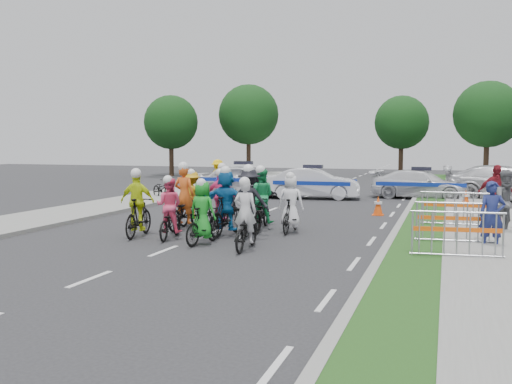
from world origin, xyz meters
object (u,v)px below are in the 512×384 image
(rider_6, at_px, (185,207))
(cone_0, at_px, (378,206))
(rider_4, at_px, (249,209))
(police_car_2, at_px, (421,184))
(rider_7, at_px, (291,209))
(rider_2, at_px, (170,215))
(rider_0, at_px, (246,225))
(spectator_0, at_px, (492,215))
(tree_3, at_px, (249,115))
(police_car_0, at_px, (243,180))
(tree_1, at_px, (488,114))
(parked_bike, at_px, (162,189))
(rider_10, at_px, (192,203))
(spectator_2, at_px, (496,194))
(rider_5, at_px, (227,207))
(rider_8, at_px, (261,205))
(spectator_1, at_px, (507,203))
(tree_0, at_px, (171,122))
(rider_12, at_px, (223,200))
(rider_9, at_px, (221,204))
(cone_1, at_px, (466,198))
(marshal_hiviz, at_px, (218,177))
(rider_1, at_px, (203,218))
(civilian_sedan, at_px, (506,183))
(police_car_1, at_px, (313,183))
(rider_3, at_px, (138,211))
(rider_11, at_px, (256,201))
(barrier_1, at_px, (456,224))
(barrier_2, at_px, (454,210))
(barrier_0, at_px, (457,237))

(rider_6, bearing_deg, cone_0, -130.59)
(rider_4, bearing_deg, police_car_2, -108.26)
(rider_7, bearing_deg, rider_2, 35.80)
(rider_0, height_order, spectator_0, rider_0)
(tree_3, bearing_deg, police_car_0, -71.51)
(tree_1, bearing_deg, parked_bike, -129.08)
(rider_2, height_order, rider_10, rider_10)
(rider_7, bearing_deg, spectator_2, -145.56)
(police_car_0, distance_m, spectator_0, 15.49)
(rider_5, relative_size, rider_8, 1.00)
(spectator_1, bearing_deg, tree_0, 107.77)
(rider_12, xyz_separation_m, tree_1, (9.82, 24.07, 3.90))
(rider_9, relative_size, cone_1, 2.60)
(parked_bike, bearing_deg, rider_4, -103.46)
(police_car_0, xyz_separation_m, marshal_hiviz, (-1.38, 0.05, 0.11))
(rider_1, bearing_deg, rider_4, -110.57)
(cone_1, xyz_separation_m, tree_0, (-21.22, 15.38, 3.85))
(civilian_sedan, bearing_deg, rider_6, 142.13)
(rider_4, bearing_deg, police_car_1, -86.98)
(spectator_1, xyz_separation_m, cone_1, (-0.88, 7.33, -0.59))
(parked_bike, height_order, tree_1, tree_1)
(rider_0, distance_m, parked_bike, 13.21)
(civilian_sedan, xyz_separation_m, cone_1, (-1.80, -3.22, -0.45))
(rider_3, xyz_separation_m, police_car_2, (6.97, 13.83, -0.07))
(marshal_hiviz, bearing_deg, police_car_2, -135.00)
(police_car_1, xyz_separation_m, tree_1, (8.48, 16.13, 3.82))
(rider_3, relative_size, rider_12, 0.98)
(rider_8, distance_m, parked_bike, 10.22)
(rider_5, height_order, spectator_0, rider_5)
(rider_11, bearing_deg, marshal_hiviz, -72.27)
(rider_7, height_order, spectator_0, rider_7)
(barrier_1, xyz_separation_m, parked_bike, (-12.78, 8.49, -0.08))
(rider_5, distance_m, police_car_1, 11.24)
(rider_0, distance_m, civilian_sedan, 16.64)
(spectator_0, height_order, tree_3, tree_3)
(rider_11, relative_size, barrier_2, 0.85)
(marshal_hiviz, height_order, barrier_1, marshal_hiviz)
(spectator_2, height_order, barrier_0, spectator_2)
(barrier_2, bearing_deg, rider_12, -178.90)
(rider_3, bearing_deg, police_car_2, -124.97)
(police_car_0, distance_m, barrier_0, 16.37)
(rider_1, xyz_separation_m, cone_1, (6.70, 11.45, -0.33))
(rider_11, xyz_separation_m, spectator_2, (7.34, 2.48, 0.23))
(police_car_1, distance_m, tree_0, 20.56)
(rider_4, distance_m, rider_7, 1.44)
(tree_0, relative_size, tree_1, 0.92)
(rider_2, bearing_deg, cone_1, -134.66)
(rider_1, bearing_deg, police_car_1, -81.79)
(civilian_sedan, relative_size, barrier_0, 2.73)
(police_car_1, bearing_deg, police_car_2, -78.99)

